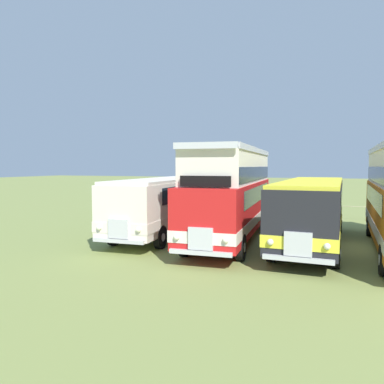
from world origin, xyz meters
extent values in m
plane|color=olive|center=(0.00, 0.00, 0.00)|extent=(200.00, 200.00, 0.00)
cube|color=silver|center=(-9.43, 0.26, 1.70)|extent=(2.95, 9.95, 2.30)
cube|color=silver|center=(-9.43, 0.26, 1.10)|extent=(2.99, 10.00, 0.44)
cube|color=#19232D|center=(-9.45, 0.66, 2.30)|extent=(2.87, 7.56, 0.76)
cube|color=#19232D|center=(-9.21, -4.60, 2.35)|extent=(2.20, 0.20, 0.90)
cube|color=silver|center=(-9.20, -4.71, 1.10)|extent=(0.90, 0.16, 0.80)
cube|color=silver|center=(-9.20, -4.74, 0.60)|extent=(2.30, 0.24, 0.16)
sphere|color=#EAEACC|center=(-8.30, -4.68, 1.10)|extent=(0.22, 0.22, 0.22)
sphere|color=#EAEACC|center=(-10.10, -4.76, 1.10)|extent=(0.22, 0.22, 0.22)
cube|color=silver|center=(-9.43, 0.26, 2.92)|extent=(2.89, 9.55, 0.14)
cylinder|color=black|center=(-8.13, -3.01, 0.52)|extent=(0.33, 1.05, 1.04)
cylinder|color=silver|center=(-7.98, -3.00, 0.52)|extent=(0.04, 0.36, 0.36)
cylinder|color=black|center=(-10.43, -3.11, 0.52)|extent=(0.33, 1.05, 1.04)
cylinder|color=silver|center=(-10.58, -3.12, 0.52)|extent=(0.04, 0.36, 0.36)
cylinder|color=black|center=(-8.42, 3.44, 0.52)|extent=(0.33, 1.05, 1.04)
cylinder|color=silver|center=(-8.27, 3.44, 0.52)|extent=(0.04, 0.36, 0.36)
cylinder|color=black|center=(-10.72, 3.33, 0.52)|extent=(0.33, 1.05, 1.04)
cylinder|color=silver|center=(-10.87, 3.33, 0.52)|extent=(0.04, 0.36, 0.36)
cube|color=red|center=(-5.66, -0.06, 1.70)|extent=(3.03, 10.90, 2.30)
cube|color=silver|center=(-5.66, -0.06, 1.10)|extent=(3.07, 10.94, 0.44)
cube|color=#19232D|center=(-5.68, 0.34, 2.30)|extent=(2.94, 8.50, 0.76)
cube|color=#19232D|center=(-5.40, -5.39, 2.35)|extent=(2.20, 0.21, 0.90)
cube|color=silver|center=(-5.39, -5.50, 1.10)|extent=(0.90, 0.16, 0.80)
cube|color=silver|center=(-5.39, -5.53, 0.60)|extent=(2.30, 0.25, 0.16)
sphere|color=#EAEACC|center=(-4.49, -5.47, 1.10)|extent=(0.22, 0.22, 0.22)
sphere|color=#EAEACC|center=(-6.29, -5.56, 1.10)|extent=(0.22, 0.22, 0.22)
cube|color=silver|center=(-5.67, 0.19, 3.60)|extent=(2.88, 10.00, 1.50)
cube|color=silver|center=(-5.42, -4.95, 4.40)|extent=(2.40, 0.22, 0.24)
cube|color=silver|center=(-5.89, 4.62, 4.40)|extent=(2.40, 0.22, 0.24)
cube|color=silver|center=(-4.47, 0.24, 4.40)|extent=(0.59, 9.88, 0.24)
cube|color=silver|center=(-6.87, 0.13, 4.40)|extent=(0.59, 9.88, 0.24)
cube|color=#19232D|center=(-5.67, 0.19, 3.30)|extent=(2.92, 9.90, 0.64)
cube|color=black|center=(-5.42, -4.90, 3.10)|extent=(1.90, 0.21, 0.40)
cylinder|color=black|center=(-4.32, -3.80, 0.52)|extent=(0.33, 1.05, 1.04)
cylinder|color=silver|center=(-4.17, -3.79, 0.52)|extent=(0.04, 0.36, 0.36)
cylinder|color=black|center=(-6.62, -3.91, 0.52)|extent=(0.33, 1.05, 1.04)
cylinder|color=silver|center=(-6.77, -3.92, 0.52)|extent=(0.04, 0.36, 0.36)
cylinder|color=black|center=(-4.69, 3.58, 0.52)|extent=(0.33, 1.05, 1.04)
cylinder|color=silver|center=(-4.54, 3.59, 0.52)|extent=(0.04, 0.36, 0.36)
cylinder|color=black|center=(-6.98, 3.47, 0.52)|extent=(0.33, 1.05, 1.04)
cylinder|color=silver|center=(-7.13, 3.46, 0.52)|extent=(0.04, 0.36, 0.36)
cube|color=black|center=(-1.89, 0.28, 1.70)|extent=(2.91, 11.07, 2.30)
cube|color=yellow|center=(-1.89, 0.28, 1.10)|extent=(2.96, 11.12, 0.44)
cube|color=#19232D|center=(-1.87, 0.68, 2.30)|extent=(2.85, 8.68, 0.76)
cube|color=#19232D|center=(-2.09, -5.15, 2.35)|extent=(2.20, 0.18, 0.90)
cube|color=silver|center=(-2.10, -5.26, 1.10)|extent=(0.90, 0.15, 0.80)
cube|color=silver|center=(-2.10, -5.29, 0.60)|extent=(2.30, 0.23, 0.16)
sphere|color=#EAEACC|center=(-1.20, -5.30, 1.10)|extent=(0.22, 0.22, 0.22)
sphere|color=#EAEACC|center=(-3.00, -5.23, 1.10)|extent=(0.22, 0.22, 0.22)
cube|color=yellow|center=(-1.89, 0.28, 2.92)|extent=(2.86, 10.67, 0.14)
cylinder|color=black|center=(-0.88, -3.65, 0.52)|extent=(0.32, 1.05, 1.04)
cylinder|color=silver|center=(-0.73, -3.66, 0.52)|extent=(0.03, 0.36, 0.36)
cylinder|color=black|center=(-3.18, -3.57, 0.52)|extent=(0.32, 1.05, 1.04)
cylinder|color=silver|center=(-3.33, -3.56, 0.52)|extent=(0.03, 0.36, 0.36)
cylinder|color=black|center=(-0.60, 3.93, 0.52)|extent=(0.32, 1.05, 1.04)
cylinder|color=silver|center=(-0.45, 3.92, 0.52)|extent=(0.03, 0.36, 0.36)
cylinder|color=black|center=(-2.90, 4.02, 0.52)|extent=(0.32, 1.05, 1.04)
cylinder|color=silver|center=(-3.05, 4.02, 0.52)|extent=(0.03, 0.36, 0.36)
cube|color=silver|center=(0.70, 0.05, 4.40)|extent=(0.47, 10.07, 0.24)
cylinder|color=black|center=(0.59, -4.09, 0.52)|extent=(0.32, 1.05, 1.04)
cylinder|color=silver|center=(0.44, -4.08, 0.52)|extent=(0.03, 0.36, 0.36)
cylinder|color=black|center=(0.87, 3.48, 0.52)|extent=(0.32, 1.05, 1.04)
cylinder|color=silver|center=(0.72, 3.49, 0.52)|extent=(0.03, 0.36, 0.36)
cylinder|color=#8C704C|center=(-12.43, 9.34, 0.53)|extent=(0.08, 0.08, 1.05)
cylinder|color=#8C704C|center=(-7.46, 9.34, 0.53)|extent=(0.08, 0.08, 1.05)
cylinder|color=#8C704C|center=(-2.49, 9.34, 0.53)|extent=(0.08, 0.08, 1.05)
cylinder|color=beige|center=(0.00, 9.34, 0.93)|extent=(24.86, 0.03, 0.03)
camera|label=1|loc=(-1.22, -17.69, 3.66)|focal=34.63mm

